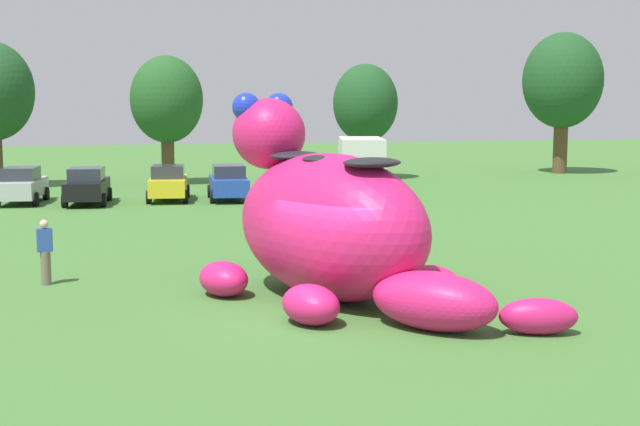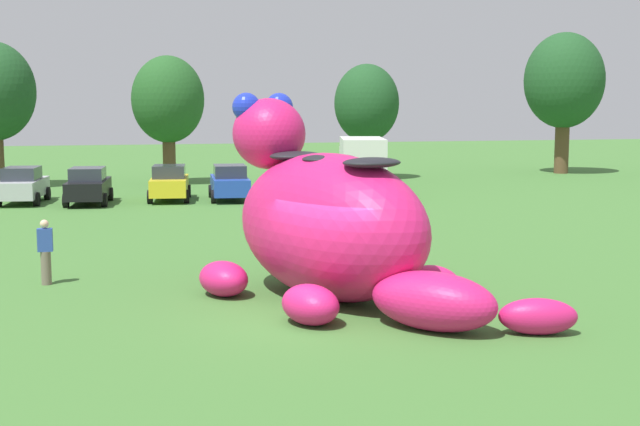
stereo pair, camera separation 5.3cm
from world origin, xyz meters
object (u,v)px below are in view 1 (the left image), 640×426
car_yellow (168,183)px  spectator_near_inflatable (45,252)px  car_blue (229,182)px  giant_inflatable_creature (331,224)px  car_black (87,186)px  car_silver (22,185)px  box_truck (360,164)px

car_yellow → spectator_near_inflatable: car_yellow is taller
car_blue → spectator_near_inflatable: car_blue is taller
giant_inflatable_creature → car_blue: size_ratio=2.05×
car_black → car_yellow: bearing=9.2°
car_silver → box_truck: 16.49m
car_black → car_blue: size_ratio=1.01×
giant_inflatable_creature → car_silver: giant_inflatable_creature is taller
car_silver → spectator_near_inflatable: (2.51, -19.08, -0.01)m
spectator_near_inflatable → car_blue: bearing=68.6°
car_yellow → box_truck: box_truck is taller
giant_inflatable_creature → spectator_near_inflatable: 7.61m
giant_inflatable_creature → car_black: size_ratio=2.03×
car_black → car_yellow: same height
box_truck → spectator_near_inflatable: size_ratio=3.91×
car_black → box_truck: bearing=3.1°
car_silver → car_yellow: bearing=-3.5°
car_yellow → car_blue: size_ratio=1.02×
giant_inflatable_creature → car_black: (-6.34, 21.26, -0.96)m
car_silver → car_black: bearing=-18.9°
car_yellow → car_black: bearing=-170.8°
car_blue → car_yellow: bearing=170.3°
car_yellow → spectator_near_inflatable: 19.14m
box_truck → spectator_near_inflatable: box_truck is taller
car_silver → car_blue: bearing=-5.4°
car_yellow → box_truck: bearing=0.8°
giant_inflatable_creature → car_yellow: 22.04m
car_black → spectator_near_inflatable: 18.06m
car_silver → box_truck: (16.48, -0.29, 0.74)m
giant_inflatable_creature → spectator_near_inflatable: (-6.83, 3.21, -0.97)m
car_black → car_blue: same height
car_silver → car_yellow: (6.78, -0.42, 0.00)m
car_black → car_silver: bearing=161.1°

